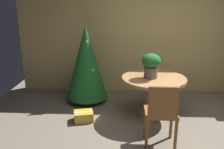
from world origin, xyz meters
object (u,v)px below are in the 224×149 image
Objects in this scene: holiday_tree at (86,62)px; gift_box_gold at (84,116)px; round_dining_table at (153,88)px; flower_vase at (151,64)px; wooden_chair_near at (161,111)px.

gift_box_gold is at bearing -85.75° from holiday_tree.
flower_vase reaches higher than round_dining_table.
wooden_chair_near is (0.06, -0.94, -0.42)m from flower_vase.
flower_vase reaches higher than gift_box_gold.
round_dining_table is 2.99× the size of gift_box_gold.
wooden_chair_near reaches higher than round_dining_table.
gift_box_gold is (0.06, -0.86, -0.73)m from holiday_tree.
round_dining_table is 1.29m from gift_box_gold.
wooden_chair_near is (0.00, -0.97, 0.03)m from round_dining_table.
flower_vase is at bearing -152.68° from round_dining_table.
round_dining_table reaches higher than gift_box_gold.
flower_vase is 1.15× the size of gift_box_gold.
round_dining_table is at bearing 90.00° from wooden_chair_near.
flower_vase is 0.45× the size of wooden_chair_near.
gift_box_gold is at bearing -167.46° from round_dining_table.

